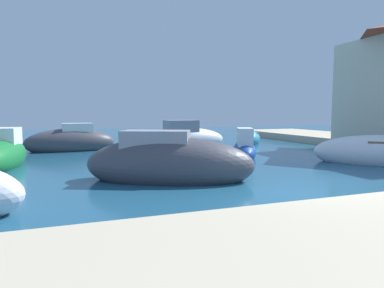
# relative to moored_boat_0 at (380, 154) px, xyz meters

# --- Properties ---
(ground) EXTENTS (80.00, 80.00, 0.00)m
(ground) POSITION_rel_moored_boat_0_xyz_m (-6.60, -3.30, -0.44)
(ground) COLOR #1E5170
(moored_boat_0) EXTENTS (5.06, 4.92, 1.59)m
(moored_boat_0) POSITION_rel_moored_boat_0_xyz_m (0.00, 0.00, 0.00)
(moored_boat_0) COLOR white
(moored_boat_0) RESTS_ON ground
(moored_boat_2) EXTENTS (5.02, 2.15, 1.93)m
(moored_boat_2) POSITION_rel_moored_boat_0_xyz_m (-12.32, 9.70, 0.06)
(moored_boat_2) COLOR #3F3F47
(moored_boat_2) RESTS_ON ground
(moored_boat_3) EXTENTS (2.40, 3.55, 1.66)m
(moored_boat_3) POSITION_rel_moored_boat_0_xyz_m (-4.39, 3.82, -0.03)
(moored_boat_3) COLOR #1E479E
(moored_boat_3) RESTS_ON ground
(moored_boat_4) EXTENTS (2.81, 3.18, 1.13)m
(moored_boat_4) POSITION_rel_moored_boat_0_xyz_m (-0.27, 10.39, -0.13)
(moored_boat_4) COLOR teal
(moored_boat_4) RESTS_ON ground
(moored_boat_5) EXTENTS (5.31, 2.16, 2.03)m
(moored_boat_5) POSITION_rel_moored_boat_0_xyz_m (-5.37, 9.67, 0.09)
(moored_boat_5) COLOR white
(moored_boat_5) RESTS_ON ground
(moored_boat_6) EXTENTS (5.74, 4.04, 2.00)m
(moored_boat_6) POSITION_rel_moored_boat_0_xyz_m (-9.35, -0.29, 0.11)
(moored_boat_6) COLOR #3F3F47
(moored_boat_6) RESTS_ON ground
(moored_boat_7) EXTENTS (1.97, 4.83, 1.87)m
(moored_boat_7) POSITION_rel_moored_boat_0_xyz_m (-14.95, 4.65, 0.04)
(moored_boat_7) COLOR #197233
(moored_boat_7) RESTS_ON ground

